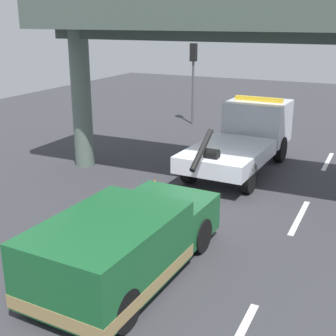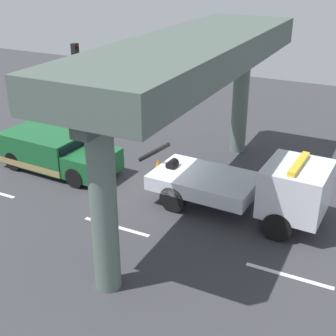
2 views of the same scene
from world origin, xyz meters
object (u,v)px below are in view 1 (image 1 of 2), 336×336
object	(u,v)px
tow_truck_white	(246,136)
traffic_cone_orange	(155,190)
traffic_light_far	(193,66)
towed_van_green	(124,245)

from	to	relation	value
tow_truck_white	traffic_cone_orange	world-z (taller)	tow_truck_white
tow_truck_white	traffic_light_far	size ratio (longest dim) A/B	1.74
tow_truck_white	traffic_light_far	distance (m)	7.84
towed_van_green	traffic_cone_orange	bearing A→B (deg)	18.81
traffic_cone_orange	towed_van_green	bearing A→B (deg)	-161.19
towed_van_green	traffic_light_far	bearing A→B (deg)	17.30
towed_van_green	traffic_light_far	size ratio (longest dim) A/B	1.26
tow_truck_white	towed_van_green	size ratio (longest dim) A/B	1.38
tow_truck_white	traffic_cone_orange	bearing A→B (deg)	162.14
tow_truck_white	traffic_cone_orange	distance (m)	4.95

